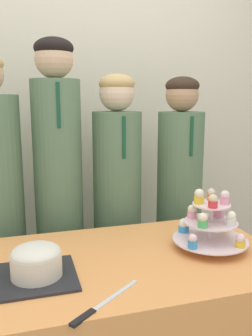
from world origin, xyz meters
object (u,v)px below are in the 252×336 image
object	(u,v)px
cake_knife	(96,309)
student_2	(117,210)
round_cake	(36,262)
student_3	(179,205)
student_1	(59,198)
cupcake_stand	(211,222)

from	to	relation	value
cake_knife	student_2	size ratio (longest dim) A/B	0.18
round_cake	student_3	size ratio (longest dim) A/B	0.19
student_1	cupcake_stand	bearing A→B (deg)	-48.03
student_2	student_3	xyz separation A→B (m)	(0.39, -0.00, -0.00)
round_cake	cupcake_stand	bearing A→B (deg)	5.25
cupcake_stand	student_1	bearing A→B (deg)	131.97
round_cake	cake_knife	size ratio (longest dim) A/B	1.05
round_cake	student_3	xyz separation A→B (m)	(0.87, 0.70, -0.07)
cake_knife	round_cake	bearing A→B (deg)	86.05
cupcake_stand	student_3	distance (m)	0.66
cupcake_stand	student_1	distance (m)	0.85
round_cake	cupcake_stand	xyz separation A→B (m)	(0.72, 0.07, 0.05)
round_cake	cake_knife	xyz separation A→B (m)	(0.16, -0.25, -0.06)
student_2	cupcake_stand	bearing A→B (deg)	-69.29
cake_knife	student_1	xyz separation A→B (m)	(-0.01, 0.94, 0.09)
student_1	student_3	distance (m)	0.72
round_cake	student_1	world-z (taller)	student_1
student_3	student_2	bearing A→B (deg)	180.00
round_cake	student_2	world-z (taller)	student_2
cake_knife	student_2	world-z (taller)	student_2
student_1	student_3	xyz separation A→B (m)	(0.72, -0.00, -0.10)
round_cake	student_2	size ratio (longest dim) A/B	0.19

